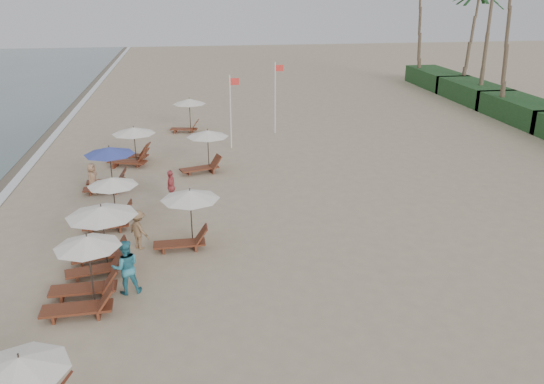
{
  "coord_description": "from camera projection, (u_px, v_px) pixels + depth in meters",
  "views": [
    {
      "loc": [
        -2.28,
        -14.77,
        9.4
      ],
      "look_at": [
        1.0,
        6.61,
        1.3
      ],
      "focal_mm": 36.54,
      "sensor_mm": 36.0,
      "label": 1
    }
  ],
  "objects": [
    {
      "name": "beachgoer_far_a",
      "position": [
        171.0,
        187.0,
        25.1
      ],
      "size": [
        0.51,
        0.99,
        1.61
      ],
      "primitive_type": "imported",
      "rotation": [
        0.0,
        0.0,
        4.59
      ],
      "color": "#CD5257",
      "rests_on": "ground"
    },
    {
      "name": "flag_pole_near",
      "position": [
        231.0,
        108.0,
        33.25
      ],
      "size": [
        0.6,
        0.08,
        4.45
      ],
      "color": "silver",
      "rests_on": "ground"
    },
    {
      "name": "beachgoer_mid_a",
      "position": [
        126.0,
        267.0,
        17.73
      ],
      "size": [
        1.01,
        0.85,
        1.84
      ],
      "primitive_type": "imported",
      "rotation": [
        0.0,
        0.0,
        3.33
      ],
      "color": "teal",
      "rests_on": "ground"
    },
    {
      "name": "lounger_station_1",
      "position": [
        82.0,
        277.0,
        16.93
      ],
      "size": [
        2.58,
        2.03,
        2.37
      ],
      "color": "brown",
      "rests_on": "ground"
    },
    {
      "name": "inland_station_1",
      "position": [
        204.0,
        148.0,
        29.27
      ],
      "size": [
        2.8,
        2.24,
        2.22
      ],
      "color": "brown",
      "rests_on": "ground"
    },
    {
      "name": "lounger_station_3",
      "position": [
        109.0,
        202.0,
        22.68
      ],
      "size": [
        2.41,
        2.05,
        2.12
      ],
      "color": "brown",
      "rests_on": "ground"
    },
    {
      "name": "lounger_station_2",
      "position": [
        98.0,
        236.0,
        19.11
      ],
      "size": [
        2.67,
        2.45,
        2.36
      ],
      "color": "brown",
      "rests_on": "ground"
    },
    {
      "name": "ground",
      "position": [
        272.0,
        306.0,
        17.29
      ],
      "size": [
        160.0,
        160.0,
        0.0
      ],
      "primitive_type": "plane",
      "color": "tan",
      "rests_on": "ground"
    },
    {
      "name": "lounger_station_4",
      "position": [
        107.0,
        167.0,
        26.74
      ],
      "size": [
        2.62,
        2.43,
        2.14
      ],
      "color": "brown",
      "rests_on": "ground"
    },
    {
      "name": "inland_station_2",
      "position": [
        187.0,
        111.0,
        37.4
      ],
      "size": [
        2.6,
        2.24,
        2.22
      ],
      "color": "brown",
      "rests_on": "ground"
    },
    {
      "name": "flag_pole_far",
      "position": [
        276.0,
        94.0,
        36.64
      ],
      "size": [
        0.6,
        0.08,
        4.73
      ],
      "color": "silver",
      "rests_on": "ground"
    },
    {
      "name": "lounger_station_5",
      "position": [
        130.0,
        146.0,
        30.78
      ],
      "size": [
        2.83,
        2.58,
        2.06
      ],
      "color": "brown",
      "rests_on": "ground"
    },
    {
      "name": "beachgoer_far_b",
      "position": [
        92.0,
        178.0,
        26.43
      ],
      "size": [
        0.65,
        0.83,
        1.49
      ],
      "primitive_type": "imported",
      "rotation": [
        0.0,
        0.0,
        1.31
      ],
      "color": "tan",
      "rests_on": "ground"
    },
    {
      "name": "beachgoer_mid_b",
      "position": [
        139.0,
        230.0,
        20.82
      ],
      "size": [
        1.1,
        1.12,
        1.55
      ],
      "primitive_type": "imported",
      "rotation": [
        0.0,
        0.0,
        2.33
      ],
      "color": "olive",
      "rests_on": "ground"
    },
    {
      "name": "inland_station_0",
      "position": [
        185.0,
        213.0,
        20.73
      ],
      "size": [
        2.66,
        2.24,
        2.22
      ],
      "color": "brown",
      "rests_on": "ground"
    }
  ]
}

